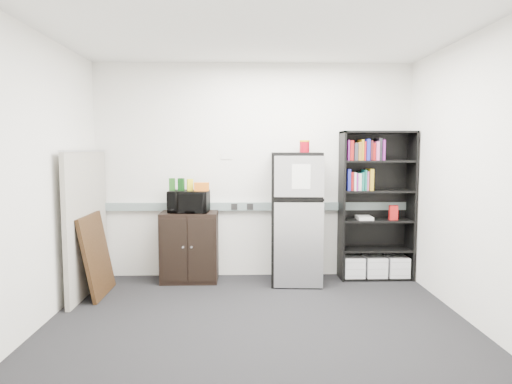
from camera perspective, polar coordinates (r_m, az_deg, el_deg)
floor at (r=4.37m, az=0.25°, el=-16.52°), size 4.00×4.00×0.00m
wall_back at (r=5.81m, az=-0.28°, el=2.63°), size 4.00×0.02×2.70m
wall_right at (r=4.58m, az=26.12°, el=1.33°), size 0.02×3.50×2.70m
wall_left at (r=4.47m, az=-26.29°, el=1.23°), size 0.02×3.50×2.70m
ceiling at (r=4.19m, az=0.27°, el=20.17°), size 4.00×3.50×0.02m
electrical_raceway at (r=5.82m, az=-0.27°, el=-1.81°), size 3.92×0.05×0.10m
wall_note at (r=5.80m, az=-3.75°, el=4.59°), size 0.14×0.00×0.10m
bookshelf at (r=5.90m, az=14.79°, el=-1.77°), size 0.90×0.34×1.85m
cubicle_partition at (r=5.49m, az=-20.39°, el=-3.52°), size 0.06×1.30×1.62m
cabinet at (r=5.72m, az=-8.30°, el=-6.77°), size 0.69×0.46×0.86m
microwave at (r=5.61m, az=-8.39°, el=-1.18°), size 0.50×0.36×0.26m
snack_box_a at (r=5.66m, az=-10.45°, el=0.95°), size 0.07×0.05×0.15m
snack_box_b at (r=5.64m, az=-9.34°, el=0.95°), size 0.08×0.07×0.15m
snack_box_c at (r=5.63m, az=-8.25°, el=0.91°), size 0.08×0.07×0.14m
snack_bag at (r=5.56m, az=-6.81°, el=0.67°), size 0.19×0.11×0.10m
refrigerator at (r=5.57m, az=5.01°, el=-3.26°), size 0.63×0.66×1.59m
coffee_can at (r=5.65m, az=6.09°, el=5.81°), size 0.12×0.12×0.17m
framed_poster at (r=5.42m, az=-19.27°, el=-7.40°), size 0.20×0.71×0.91m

